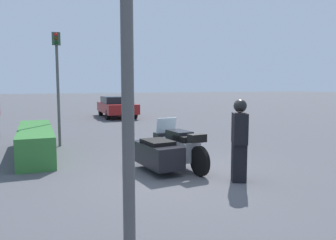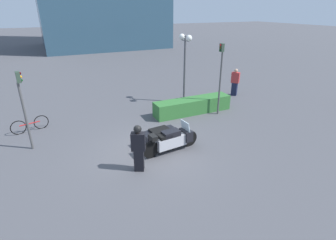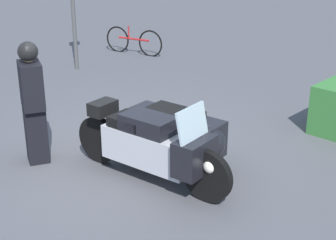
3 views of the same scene
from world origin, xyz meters
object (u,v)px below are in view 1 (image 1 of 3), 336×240
Objects in this scene: officer_rider at (239,138)px; parked_car_background at (117,106)px; traffic_light_near at (57,73)px; traffic_light_far at (126,73)px; hedge_bush_curbside at (36,141)px; police_motorcycle at (166,149)px.

parked_car_background is at bearing 112.50° from officer_rider.
traffic_light_far is at bearing 5.10° from traffic_light_near.
parked_car_background is (10.25, -4.81, 0.31)m from hedge_bush_curbside.
traffic_light_near is 1.17× the size of traffic_light_far.
police_motorcycle is 0.56× the size of parked_car_background.
police_motorcycle is 0.57× the size of hedge_bush_curbside.
officer_rider is (-1.55, -1.03, 0.44)m from police_motorcycle.
police_motorcycle is 0.79× the size of traffic_light_far.
police_motorcycle is at bearing -135.03° from hedge_bush_curbside.
officer_rider is 5.96m from hedge_bush_curbside.
officer_rider is 14.73m from parked_car_background.
officer_rider is 4.86m from traffic_light_far.
traffic_light_near is at bearing 145.77° from officer_rider.
hedge_bush_curbside is at bearing -2.63° from traffic_light_far.
officer_rider is at bearing -51.57° from traffic_light_far.
hedge_bush_curbside is 1.37× the size of traffic_light_far.
police_motorcycle is 4.11m from hedge_bush_curbside.
officer_rider reaches higher than hedge_bush_curbside.
traffic_light_far is (-4.93, 2.27, 1.62)m from police_motorcycle.
police_motorcycle is 1.44× the size of officer_rider.
traffic_light_near is at bearing -33.57° from hedge_bush_curbside.
police_motorcycle is 4.95m from traffic_light_near.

